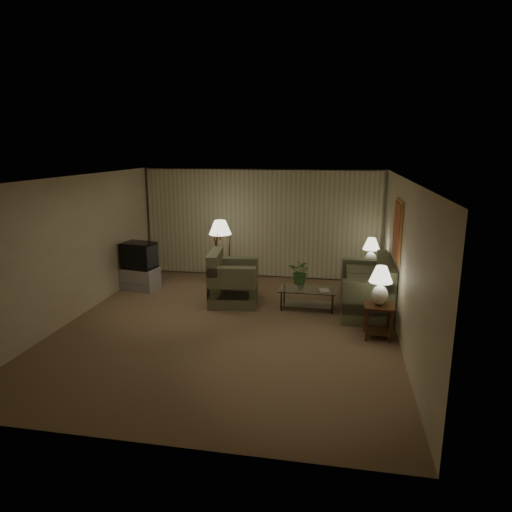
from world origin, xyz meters
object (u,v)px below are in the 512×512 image
at_px(crt_tv, 139,255).
at_px(ottoman, 221,274).
at_px(coffee_table, 308,295).
at_px(floor_lamp, 221,253).
at_px(vase, 300,285).
at_px(sofa, 366,290).
at_px(table_lamp_near, 381,282).
at_px(table_lamp_far, 371,250).
at_px(armchair, 234,283).
at_px(side_table_far, 370,275).
at_px(side_table_near, 378,315).
at_px(tv_cabinet, 141,278).

height_order(crt_tv, ottoman, crt_tv).
height_order(coffee_table, floor_lamp, floor_lamp).
height_order(floor_lamp, vase, floor_lamp).
distance_m(sofa, ottoman, 3.59).
distance_m(table_lamp_near, table_lamp_far, 2.60).
bearing_deg(floor_lamp, armchair, -62.26).
relative_size(side_table_far, table_lamp_near, 0.89).
relative_size(floor_lamp, ottoman, 2.52).
bearing_deg(coffee_table, sofa, 4.97).
distance_m(side_table_far, vase, 1.98).
bearing_deg(floor_lamp, table_lamp_near, -34.70).
distance_m(floor_lamp, ottoman, 0.70).
distance_m(side_table_far, table_lamp_near, 2.67).
xyz_separation_m(armchair, vase, (1.41, -0.07, 0.05)).
xyz_separation_m(side_table_near, ottoman, (-3.48, 2.67, -0.20)).
height_order(armchair, side_table_near, armchair).
height_order(tv_cabinet, ottoman, tv_cabinet).
xyz_separation_m(table_lamp_near, table_lamp_far, (0.00, 2.60, -0.02)).
bearing_deg(crt_tv, table_lamp_far, 18.04).
height_order(side_table_far, table_lamp_near, table_lamp_near).
bearing_deg(floor_lamp, tv_cabinet, -164.49).
height_order(sofa, ottoman, sofa).
relative_size(coffee_table, floor_lamp, 0.73).
height_order(armchair, tv_cabinet, armchair).
bearing_deg(table_lamp_near, vase, 139.24).
bearing_deg(vase, sofa, 4.40).
bearing_deg(side_table_near, floor_lamp, 145.30).
relative_size(side_table_near, table_lamp_near, 0.89).
height_order(tv_cabinet, vase, vase).
xyz_separation_m(crt_tv, vase, (3.75, -0.61, -0.31)).
bearing_deg(ottoman, tv_cabinet, -154.72).
distance_m(side_table_near, table_lamp_near, 0.60).
relative_size(side_table_far, ottoman, 0.96).
height_order(side_table_near, ottoman, side_table_near).
xyz_separation_m(crt_tv, floor_lamp, (1.79, 0.50, 0.03)).
relative_size(sofa, side_table_far, 3.17).
bearing_deg(ottoman, side_table_far, -1.20).
xyz_separation_m(sofa, crt_tv, (-5.05, 0.51, 0.38)).
height_order(table_lamp_near, coffee_table, table_lamp_near).
height_order(floor_lamp, ottoman, floor_lamp).
bearing_deg(crt_tv, coffee_table, 1.05).
bearing_deg(floor_lamp, side_table_near, -34.70).
xyz_separation_m(table_lamp_far, crt_tv, (-5.20, -0.74, -0.18)).
xyz_separation_m(crt_tv, ottoman, (1.72, 0.81, -0.59)).
distance_m(coffee_table, ottoman, 2.61).
bearing_deg(tv_cabinet, crt_tv, -80.03).
xyz_separation_m(side_table_far, crt_tv, (-5.20, -0.74, 0.40)).
xyz_separation_m(side_table_far, coffee_table, (-1.30, -1.35, -0.12)).
relative_size(table_lamp_far, coffee_table, 0.56).
bearing_deg(coffee_table, floor_lamp, 152.24).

